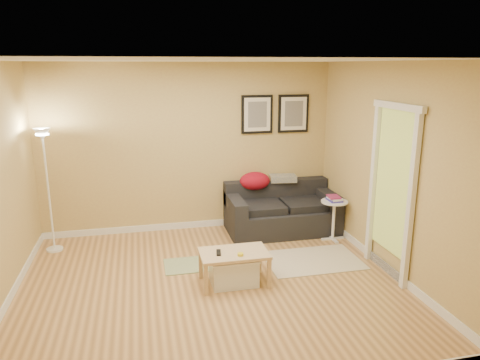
{
  "coord_description": "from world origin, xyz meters",
  "views": [
    {
      "loc": [
        -0.75,
        -4.86,
        2.55
      ],
      "look_at": [
        0.55,
        0.85,
        1.05
      ],
      "focal_mm": 33.67,
      "sensor_mm": 36.0,
      "label": 1
    }
  ],
  "objects": [
    {
      "name": "floor",
      "position": [
        0.0,
        0.0,
        0.0
      ],
      "size": [
        4.5,
        4.5,
        0.0
      ],
      "primitive_type": "plane",
      "color": "tan",
      "rests_on": "ground"
    },
    {
      "name": "ceiling",
      "position": [
        0.0,
        0.0,
        2.6
      ],
      "size": [
        4.5,
        4.5,
        0.0
      ],
      "primitive_type": "plane",
      "rotation": [
        3.14,
        0.0,
        0.0
      ],
      "color": "white",
      "rests_on": "wall_back"
    },
    {
      "name": "wall_back",
      "position": [
        0.0,
        2.0,
        1.3
      ],
      "size": [
        4.5,
        0.0,
        4.5
      ],
      "primitive_type": "plane",
      "rotation": [
        1.57,
        0.0,
        0.0
      ],
      "color": "tan",
      "rests_on": "ground"
    },
    {
      "name": "wall_front",
      "position": [
        0.0,
        -2.0,
        1.3
      ],
      "size": [
        4.5,
        0.0,
        4.5
      ],
      "primitive_type": "plane",
      "rotation": [
        -1.57,
        0.0,
        0.0
      ],
      "color": "tan",
      "rests_on": "ground"
    },
    {
      "name": "wall_right",
      "position": [
        2.25,
        0.0,
        1.3
      ],
      "size": [
        0.0,
        4.0,
        4.0
      ],
      "primitive_type": "plane",
      "rotation": [
        1.57,
        0.0,
        -1.57
      ],
      "color": "tan",
      "rests_on": "ground"
    },
    {
      "name": "baseboard_back",
      "position": [
        0.0,
        1.99,
        0.05
      ],
      "size": [
        4.5,
        0.02,
        0.1
      ],
      "primitive_type": "cube",
      "color": "white",
      "rests_on": "ground"
    },
    {
      "name": "baseboard_left",
      "position": [
        -2.24,
        0.0,
        0.05
      ],
      "size": [
        0.02,
        4.0,
        0.1
      ],
      "primitive_type": "cube",
      "color": "white",
      "rests_on": "ground"
    },
    {
      "name": "baseboard_right",
      "position": [
        2.24,
        0.0,
        0.05
      ],
      "size": [
        0.02,
        4.0,
        0.1
      ],
      "primitive_type": "cube",
      "color": "white",
      "rests_on": "ground"
    },
    {
      "name": "sofa",
      "position": [
        1.38,
        1.53,
        0.38
      ],
      "size": [
        1.7,
        0.9,
        0.75
      ],
      "primitive_type": null,
      "color": "black",
      "rests_on": "ground"
    },
    {
      "name": "red_throw",
      "position": [
        1.01,
        1.8,
        0.77
      ],
      "size": [
        0.48,
        0.36,
        0.28
      ],
      "primitive_type": null,
      "color": "maroon",
      "rests_on": "sofa"
    },
    {
      "name": "plaid_throw",
      "position": [
        1.48,
        1.84,
        0.78
      ],
      "size": [
        0.45,
        0.32,
        0.1
      ],
      "primitive_type": null,
      "rotation": [
        0.0,
        0.0,
        -0.14
      ],
      "color": "tan",
      "rests_on": "sofa"
    },
    {
      "name": "framed_print_left",
      "position": [
        1.08,
        1.98,
        1.8
      ],
      "size": [
        0.5,
        0.04,
        0.6
      ],
      "primitive_type": null,
      "color": "black",
      "rests_on": "wall_back"
    },
    {
      "name": "framed_print_right",
      "position": [
        1.68,
        1.98,
        1.8
      ],
      "size": [
        0.5,
        0.04,
        0.6
      ],
      "primitive_type": null,
      "color": "black",
      "rests_on": "wall_back"
    },
    {
      "name": "area_rug",
      "position": [
        1.44,
        0.36,
        0.01
      ],
      "size": [
        1.25,
        0.85,
        0.01
      ],
      "primitive_type": "cube",
      "color": "beige",
      "rests_on": "ground"
    },
    {
      "name": "green_runner",
      "position": [
        -0.17,
        0.59,
        0.01
      ],
      "size": [
        0.7,
        0.5,
        0.01
      ],
      "primitive_type": "cube",
      "color": "#668C4C",
      "rests_on": "ground"
    },
    {
      "name": "coffee_table",
      "position": [
        0.28,
        -0.03,
        0.2
      ],
      "size": [
        0.92,
        0.71,
        0.4
      ],
      "primitive_type": null,
      "rotation": [
        0.0,
        0.0,
        0.29
      ],
      "color": "tan",
      "rests_on": "ground"
    },
    {
      "name": "remote_control",
      "position": [
        0.09,
        -0.03,
        0.41
      ],
      "size": [
        0.07,
        0.17,
        0.02
      ],
      "primitive_type": "cube",
      "rotation": [
        0.0,
        0.0,
        -0.16
      ],
      "color": "black",
      "rests_on": "coffee_table"
    },
    {
      "name": "tape_roll",
      "position": [
        0.33,
        -0.15,
        0.42
      ],
      "size": [
        0.07,
        0.07,
        0.03
      ],
      "primitive_type": "cylinder",
      "color": "yellow",
      "rests_on": "coffee_table"
    },
    {
      "name": "storage_bin",
      "position": [
        0.27,
        -0.03,
        0.17
      ],
      "size": [
        0.56,
        0.41,
        0.35
      ],
      "primitive_type": null,
      "color": "white",
      "rests_on": "ground"
    },
    {
      "name": "side_table",
      "position": [
        2.02,
        1.02,
        0.3
      ],
      "size": [
        0.4,
        0.4,
        0.61
      ],
      "primitive_type": null,
      "color": "white",
      "rests_on": "ground"
    },
    {
      "name": "book_stack",
      "position": [
        2.02,
        1.02,
        0.64
      ],
      "size": [
        0.22,
        0.27,
        0.08
      ],
      "primitive_type": null,
      "rotation": [
        0.0,
        0.0,
        -0.18
      ],
      "color": "#3A349E",
      "rests_on": "side_table"
    },
    {
      "name": "floor_lamp",
      "position": [
        -2.0,
        1.52,
        0.83
      ],
      "size": [
        0.23,
        0.23,
        1.75
      ],
      "primitive_type": null,
      "color": "white",
      "rests_on": "ground"
    },
    {
      "name": "doorway",
      "position": [
        2.2,
        -0.15,
        1.02
      ],
      "size": [
        0.12,
        1.01,
        2.13
      ],
      "primitive_type": null,
      "color": "white",
      "rests_on": "ground"
    }
  ]
}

